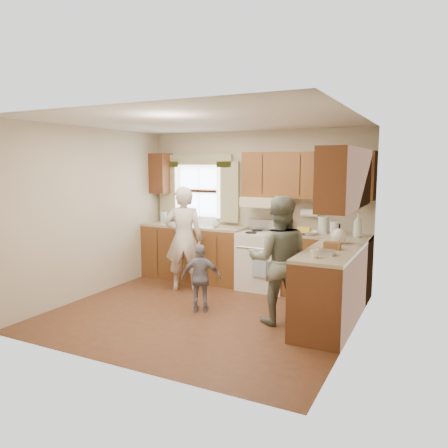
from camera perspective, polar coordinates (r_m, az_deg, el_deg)
The scene contains 6 objects.
room at distance 5.66m, azimuth -2.72°, elevation 0.57°, with size 3.80×3.80×3.80m.
kitchen_fixtures at distance 6.44m, azimuth 6.80°, elevation -2.29°, with size 3.80×2.25×2.15m.
stove at distance 6.95m, azimuth 5.31°, elevation -4.65°, with size 0.76×0.67×1.07m.
woman_left at distance 6.80m, azimuth -5.28°, elevation -1.93°, with size 0.59×0.39×1.63m, color beige.
woman_right at distance 5.42m, azimuth 7.14°, elevation -4.70°, with size 0.77×0.60×1.59m, color #29473A.
child at distance 5.87m, azimuth -3.02°, elevation -7.06°, with size 0.53×0.22×0.91m, color gray.
Camera 1 is at (2.75, -4.90, 1.96)m, focal length 35.00 mm.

